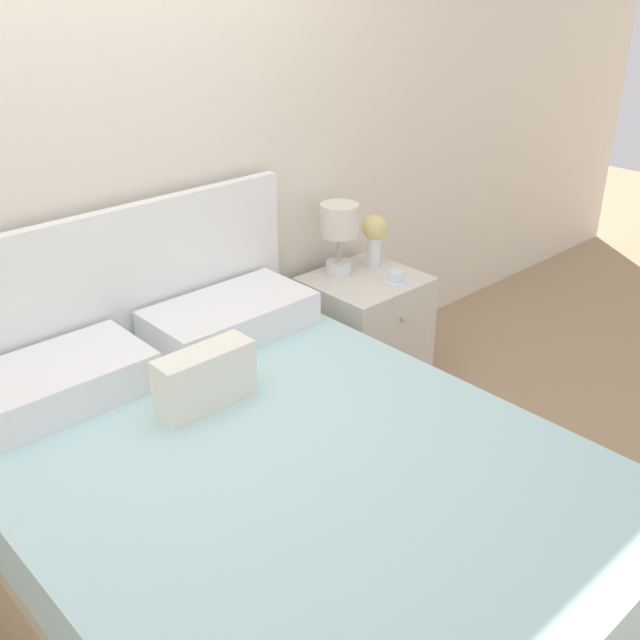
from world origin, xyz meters
name	(u,v)px	position (x,y,z in m)	size (l,w,h in m)	color
ground_plane	(132,455)	(0.00, 0.00, 0.00)	(12.00, 12.00, 0.00)	tan
wall_back	(82,152)	(0.00, 0.07, 1.30)	(8.00, 0.06, 2.60)	silver
bed	(271,510)	(0.00, -0.95, 0.30)	(1.60, 2.06, 1.10)	tan
nightstand	(364,332)	(1.16, -0.25, 0.29)	(0.51, 0.49, 0.57)	silver
table_lamp	(339,228)	(1.11, -0.13, 0.80)	(0.18, 0.18, 0.34)	white
flower_vase	(375,234)	(1.30, -0.17, 0.74)	(0.12, 0.12, 0.26)	white
teacup	(396,277)	(1.23, -0.38, 0.59)	(0.12, 0.12, 0.05)	white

